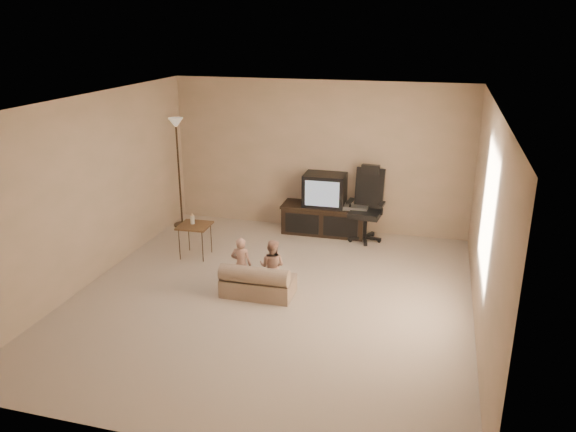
# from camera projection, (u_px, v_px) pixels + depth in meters

# --- Properties ---
(floor) EXTENTS (5.50, 5.50, 0.00)m
(floor) POSITION_uv_depth(u_px,v_px,m) (271.00, 298.00, 7.24)
(floor) COLOR #BCAA95
(floor) RESTS_ON ground
(room_shell) EXTENTS (5.50, 5.50, 5.50)m
(room_shell) POSITION_uv_depth(u_px,v_px,m) (270.00, 184.00, 6.74)
(room_shell) COLOR white
(room_shell) RESTS_ON floor
(tv_stand) EXTENTS (1.43, 0.54, 1.02)m
(tv_stand) POSITION_uv_depth(u_px,v_px,m) (325.00, 209.00, 9.32)
(tv_stand) COLOR black
(tv_stand) RESTS_ON floor
(office_chair) EXTENTS (0.61, 0.64, 1.21)m
(office_chair) POSITION_uv_depth(u_px,v_px,m) (366.00, 214.00, 9.06)
(office_chair) COLOR black
(office_chair) RESTS_ON floor
(side_table) EXTENTS (0.47, 0.47, 0.68)m
(side_table) POSITION_uv_depth(u_px,v_px,m) (194.00, 226.00, 8.37)
(side_table) COLOR brown
(side_table) RESTS_ON floor
(floor_lamp) EXTENTS (0.29, 0.29, 1.88)m
(floor_lamp) POSITION_uv_depth(u_px,v_px,m) (177.00, 148.00, 9.35)
(floor_lamp) COLOR #312316
(floor_lamp) RESTS_ON floor
(child_sofa) EXTENTS (0.92, 0.53, 0.45)m
(child_sofa) POSITION_uv_depth(u_px,v_px,m) (257.00, 283.00, 7.24)
(child_sofa) COLOR #9E846B
(child_sofa) RESTS_ON floor
(toddler_left) EXTENTS (0.29, 0.22, 0.75)m
(toddler_left) POSITION_uv_depth(u_px,v_px,m) (241.00, 264.00, 7.32)
(toddler_left) COLOR tan
(toddler_left) RESTS_ON floor
(toddler_right) EXTENTS (0.37, 0.22, 0.73)m
(toddler_right) POSITION_uv_depth(u_px,v_px,m) (272.00, 266.00, 7.28)
(toddler_right) COLOR tan
(toddler_right) RESTS_ON floor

